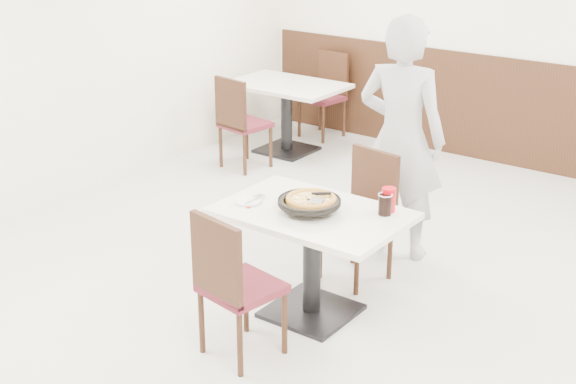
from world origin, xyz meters
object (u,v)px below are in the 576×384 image
Objects in this scene: chair_far at (356,219)px; red_cup at (389,200)px; bg_table_left at (287,118)px; side_plate at (248,201)px; chair_near at (242,284)px; pizza at (311,202)px; bg_chair_left_near at (245,122)px; pizza_pan at (309,206)px; cola_glass at (385,205)px; diner_person at (401,139)px; main_table at (312,263)px; bg_chair_left_far at (322,96)px.

chair_far reaches higher than red_cup.
side_plate is at bearing -57.98° from bg_table_left.
bg_table_left is at bearing 132.31° from chair_near.
pizza is 0.35× the size of bg_chair_left_near.
pizza_pan is 2.73× the size of cola_glass.
cola_glass is 1.07m from diner_person.
bg_table_left is at bearing 136.92° from red_cup.
diner_person reaches higher than side_plate.
bg_chair_left_far reaches higher than main_table.
pizza reaches higher than main_table.
chair_near is 0.74m from pizza.
bg_chair_left_near is (-0.03, -0.66, 0.10)m from bg_table_left.
red_cup is at bearing 73.54° from chair_near.
pizza_pan is at bearing 82.27° from diner_person.
bg_chair_left_far is at bearing 129.54° from cola_glass.
cola_glass reaches higher than pizza.
pizza_pan is at bearing -148.77° from cola_glass.
red_cup reaches higher than bg_table_left.
bg_chair_left_near reaches higher than main_table.
cola_glass is at bearing 27.53° from pizza.
bg_chair_left_far is (0.03, 1.33, 0.00)m from bg_chair_left_near.
pizza_pan is 1.08× the size of pizza.
chair_near is 1.90m from diner_person.
red_cup is (0.40, 0.28, 0.45)m from main_table.
side_plate is 0.93m from red_cup.
pizza_pan is at bearing -142.53° from red_cup.
main_table is 0.42m from pizza_pan.
diner_person is at bearing 98.47° from chair_near.
cola_glass is at bearing 28.58° from main_table.
cola_glass is 0.11× the size of bg_table_left.
chair_near is 3.48m from bg_chair_left_near.
bg_chair_left_far is at bearing 116.84° from side_plate.
chair_far reaches higher than bg_table_left.
cola_glass is at bearing 105.23° from diner_person.
side_plate is 1.13× the size of red_cup.
chair_far is 3.03m from bg_table_left.
bg_chair_left_near is (-2.65, 1.84, -0.34)m from cola_glass.
main_table is at bearing 82.59° from diner_person.
bg_chair_left_near reaches higher than bg_table_left.
bg_chair_left_far is at bearing -41.56° from chair_far.
chair_near is 1.26m from chair_far.
cola_glass is 0.14× the size of bg_chair_left_far.
cola_glass is 0.81× the size of red_cup.
bg_chair_left_near is 1.33m from bg_chair_left_far.
chair_far is 0.69m from pizza.
red_cup reaches higher than main_table.
chair_near is at bearing 99.45° from chair_far.
side_plate is 0.15× the size of bg_table_left.
pizza is 0.50m from red_cup.
bg_chair_left_far is at bearing 122.98° from pizza.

